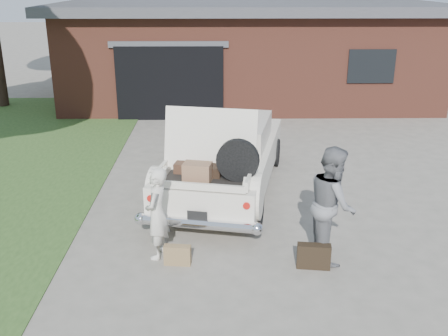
{
  "coord_description": "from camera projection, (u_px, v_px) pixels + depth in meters",
  "views": [
    {
      "loc": [
        -0.13,
        -7.58,
        4.09
      ],
      "look_at": [
        0.0,
        0.6,
        1.1
      ],
      "focal_mm": 42.0,
      "sensor_mm": 36.0,
      "label": 1
    }
  ],
  "objects": [
    {
      "name": "suitcase_right",
      "position": [
        314.0,
        256.0,
        7.77
      ],
      "size": [
        0.51,
        0.22,
        0.38
      ],
      "primitive_type": "cube",
      "rotation": [
        0.0,
        0.0,
        -0.13
      ],
      "color": "black",
      "rests_on": "ground"
    },
    {
      "name": "house",
      "position": [
        247.0,
        49.0,
        18.74
      ],
      "size": [
        12.8,
        7.8,
        3.3
      ],
      "color": "brown",
      "rests_on": "ground"
    },
    {
      "name": "suitcase_left",
      "position": [
        177.0,
        255.0,
        7.87
      ],
      "size": [
        0.42,
        0.17,
        0.31
      ],
      "primitive_type": "cube",
      "rotation": [
        0.0,
        0.0,
        -0.11
      ],
      "color": "olive",
      "rests_on": "ground"
    },
    {
      "name": "woman_right",
      "position": [
        332.0,
        204.0,
        7.86
      ],
      "size": [
        0.69,
        0.88,
        1.78
      ],
      "primitive_type": "imported",
      "rotation": [
        0.0,
        0.0,
        1.55
      ],
      "color": "slate",
      "rests_on": "ground"
    },
    {
      "name": "woman_left",
      "position": [
        157.0,
        213.0,
        7.93
      ],
      "size": [
        0.44,
        0.58,
        1.45
      ],
      "primitive_type": "imported",
      "rotation": [
        0.0,
        0.0,
        -1.76
      ],
      "color": "beige",
      "rests_on": "ground"
    },
    {
      "name": "ground",
      "position": [
        225.0,
        244.0,
        8.53
      ],
      "size": [
        90.0,
        90.0,
        0.0
      ],
      "primitive_type": "plane",
      "color": "gray",
      "rests_on": "ground"
    },
    {
      "name": "sedan",
      "position": [
        225.0,
        156.0,
        10.46
      ],
      "size": [
        2.83,
        5.18,
        2.01
      ],
      "rotation": [
        0.0,
        0.0,
        -0.2
      ],
      "color": "silver",
      "rests_on": "ground"
    }
  ]
}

